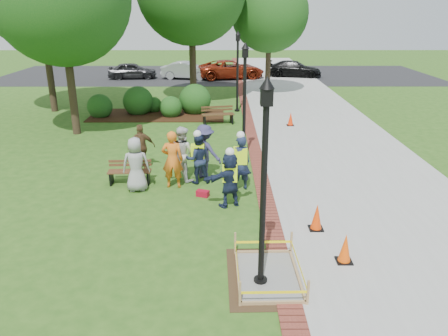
{
  "coord_description": "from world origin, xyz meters",
  "views": [
    {
      "loc": [
        0.47,
        -10.71,
        5.39
      ],
      "look_at": [
        0.5,
        1.2,
        1.0
      ],
      "focal_mm": 35.0,
      "sensor_mm": 36.0,
      "label": 1
    }
  ],
  "objects_px": {
    "wet_concrete_pad": "(268,267)",
    "hivis_worker_a": "(230,177)",
    "hivis_worker_b": "(240,161)",
    "hivis_worker_c": "(198,157)",
    "cone_front": "(345,249)",
    "bench_near": "(130,177)",
    "lamp_near": "(264,171)"
  },
  "relations": [
    {
      "from": "hivis_worker_b",
      "to": "wet_concrete_pad",
      "type": "bearing_deg",
      "value": -85.0
    },
    {
      "from": "bench_near",
      "to": "hivis_worker_b",
      "type": "xyz_separation_m",
      "value": [
        3.55,
        -0.49,
        0.7
      ]
    },
    {
      "from": "bench_near",
      "to": "hivis_worker_c",
      "type": "bearing_deg",
      "value": 2.01
    },
    {
      "from": "wet_concrete_pad",
      "to": "cone_front",
      "type": "bearing_deg",
      "value": 17.87
    },
    {
      "from": "wet_concrete_pad",
      "to": "lamp_near",
      "type": "height_order",
      "value": "lamp_near"
    },
    {
      "from": "bench_near",
      "to": "lamp_near",
      "type": "height_order",
      "value": "lamp_near"
    },
    {
      "from": "hivis_worker_b",
      "to": "cone_front",
      "type": "bearing_deg",
      "value": -62.55
    },
    {
      "from": "cone_front",
      "to": "lamp_near",
      "type": "bearing_deg",
      "value": -158.31
    },
    {
      "from": "cone_front",
      "to": "hivis_worker_b",
      "type": "height_order",
      "value": "hivis_worker_b"
    },
    {
      "from": "wet_concrete_pad",
      "to": "bench_near",
      "type": "xyz_separation_m",
      "value": [
        -3.97,
        5.27,
        0.0
      ]
    },
    {
      "from": "lamp_near",
      "to": "hivis_worker_b",
      "type": "relative_size",
      "value": 2.25
    },
    {
      "from": "bench_near",
      "to": "hivis_worker_c",
      "type": "distance_m",
      "value": 2.3
    },
    {
      "from": "cone_front",
      "to": "hivis_worker_a",
      "type": "distance_m",
      "value": 3.95
    },
    {
      "from": "hivis_worker_b",
      "to": "hivis_worker_c",
      "type": "relative_size",
      "value": 1.07
    },
    {
      "from": "bench_near",
      "to": "cone_front",
      "type": "relative_size",
      "value": 1.98
    },
    {
      "from": "bench_near",
      "to": "hivis_worker_a",
      "type": "bearing_deg",
      "value": -28.02
    },
    {
      "from": "bench_near",
      "to": "hivis_worker_c",
      "type": "relative_size",
      "value": 0.79
    },
    {
      "from": "lamp_near",
      "to": "hivis_worker_a",
      "type": "height_order",
      "value": "lamp_near"
    },
    {
      "from": "lamp_near",
      "to": "wet_concrete_pad",
      "type": "bearing_deg",
      "value": 49.56
    },
    {
      "from": "bench_near",
      "to": "hivis_worker_b",
      "type": "relative_size",
      "value": 0.74
    },
    {
      "from": "lamp_near",
      "to": "hivis_worker_c",
      "type": "distance_m",
      "value": 5.99
    },
    {
      "from": "cone_front",
      "to": "hivis_worker_c",
      "type": "distance_m",
      "value": 5.96
    },
    {
      "from": "hivis_worker_b",
      "to": "hivis_worker_c",
      "type": "xyz_separation_m",
      "value": [
        -1.34,
        0.57,
        -0.05
      ]
    },
    {
      "from": "cone_front",
      "to": "lamp_near",
      "type": "relative_size",
      "value": 0.17
    },
    {
      "from": "cone_front",
      "to": "hivis_worker_a",
      "type": "bearing_deg",
      "value": 130.25
    },
    {
      "from": "hivis_worker_c",
      "to": "hivis_worker_a",
      "type": "bearing_deg",
      "value": -60.76
    },
    {
      "from": "cone_front",
      "to": "hivis_worker_b",
      "type": "relative_size",
      "value": 0.37
    },
    {
      "from": "wet_concrete_pad",
      "to": "hivis_worker_a",
      "type": "relative_size",
      "value": 1.33
    },
    {
      "from": "bench_near",
      "to": "lamp_near",
      "type": "distance_m",
      "value": 7.03
    },
    {
      "from": "cone_front",
      "to": "hivis_worker_a",
      "type": "xyz_separation_m",
      "value": [
        -2.53,
        2.99,
        0.54
      ]
    },
    {
      "from": "wet_concrete_pad",
      "to": "bench_near",
      "type": "relative_size",
      "value": 1.67
    },
    {
      "from": "bench_near",
      "to": "cone_front",
      "type": "bearing_deg",
      "value": -39.3
    }
  ]
}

